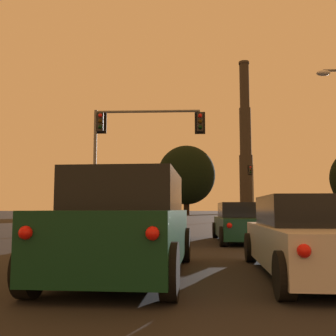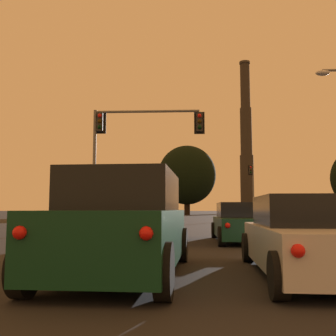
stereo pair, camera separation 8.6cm
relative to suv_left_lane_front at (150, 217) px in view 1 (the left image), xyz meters
The scene contains 8 objects.
suv_left_lane_front is the anchor object (origin of this frame).
sedan_center_lane_front 3.43m from the suv_left_lane_front, ahead, with size 2.02×4.72×1.43m.
sedan_center_lane_second 8.09m from the suv_left_lane_front, 63.79° to the right, with size 2.19×4.78×1.43m.
suv_left_lane_second 7.29m from the suv_left_lane_front, 87.86° to the right, with size 2.33×4.99×1.86m.
traffic_light_far_right 36.23m from the suv_left_lane_front, 74.56° to the left, with size 0.78×0.50×6.76m.
traffic_light_overhead_left 8.18m from the suv_left_lane_front, 103.84° to the left, with size 6.29×0.50×6.68m.
smokestack 106.62m from the suv_left_lane_front, 79.31° to the left, with size 6.39×6.39×46.42m.
treeline_left_mid 69.42m from the suv_left_lane_front, 88.72° to the left, with size 12.26×11.04×14.76m.
Camera 1 is at (-1.92, 0.28, 1.18)m, focal length 42.00 mm.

